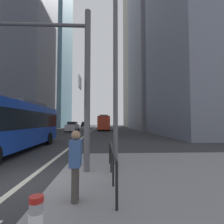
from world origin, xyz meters
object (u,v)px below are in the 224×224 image
car_oncoming_mid (84,124)px  pedestrian_waiting (76,162)px  bollard_left (36,222)px  traffic_signal_gantry (32,62)px  street_lamp_post (115,45)px  car_receding_near (106,124)px  car_receding_far (106,124)px  city_bus_red_receding (104,122)px  car_oncoming_far (72,127)px  city_bus_blue_oncoming (12,123)px

car_oncoming_mid → pedestrian_waiting: car_oncoming_mid is taller
bollard_left → pedestrian_waiting: bearing=80.1°
traffic_signal_gantry → street_lamp_post: (3.16, 0.98, 1.17)m
car_receding_near → car_receding_far: (0.18, 1.53, 0.00)m
car_receding_far → street_lamp_post: (-0.42, -54.60, 4.29)m
city_bus_red_receding → bollard_left: city_bus_red_receding is taller
car_receding_far → car_oncoming_far: bearing=-103.5°
car_receding_near → pedestrian_waiting: bearing=-91.4°
city_bus_blue_oncoming → car_receding_near: 49.49m
city_bus_blue_oncoming → street_lamp_post: (6.32, -4.02, 3.45)m
car_oncoming_far → pedestrian_waiting: (5.26, -29.55, 0.03)m
traffic_signal_gantry → bollard_left: 5.59m
bollard_left → traffic_signal_gantry: bearing=113.6°
city_bus_red_receding → pedestrian_waiting: size_ratio=7.21×
city_bus_blue_oncoming → traffic_signal_gantry: bearing=-57.7°
car_receding_near → traffic_signal_gantry: (-3.39, -54.05, 3.12)m
car_oncoming_mid → bollard_left: 60.15m
street_lamp_post → pedestrian_waiting: bearing=-108.8°
city_bus_red_receding → bollard_left: 38.15m
car_receding_far → pedestrian_waiting: bearing=-91.5°
city_bus_blue_oncoming → car_receding_far: 51.03m
street_lamp_post → pedestrian_waiting: 5.55m
street_lamp_post → pedestrian_waiting: (-1.14, -3.37, -4.26)m
car_receding_near → bollard_left: (-1.66, -58.02, -0.40)m
city_bus_blue_oncoming → traffic_signal_gantry: traffic_signal_gantry is taller
car_receding_far → car_oncoming_far: (-6.82, -28.42, 0.00)m
city_bus_blue_oncoming → car_receding_far: bearing=82.4°
pedestrian_waiting → traffic_signal_gantry: bearing=130.1°
car_receding_far → bollard_left: (-1.84, -59.55, -0.40)m
car_oncoming_mid → traffic_signal_gantry: 56.13m
city_bus_blue_oncoming → bollard_left: size_ratio=15.64×
car_oncoming_far → city_bus_blue_oncoming: bearing=-89.8°
street_lamp_post → pedestrian_waiting: size_ratio=5.04×
car_oncoming_far → traffic_signal_gantry: traffic_signal_gantry is taller
city_bus_blue_oncoming → pedestrian_waiting: size_ratio=7.65×
car_receding_near → street_lamp_post: street_lamp_post is taller
city_bus_red_receding → traffic_signal_gantry: 34.33m
car_oncoming_far → bollard_left: size_ratio=5.94×
car_receding_far → car_oncoming_mid: bearing=177.7°
city_bus_blue_oncoming → car_oncoming_mid: 50.91m
bollard_left → car_oncoming_far: bearing=99.1°
city_bus_blue_oncoming → car_oncoming_mid: size_ratio=2.77×
car_receding_far → bollard_left: bearing=-91.8°
car_receding_near → car_oncoming_far: bearing=-103.9°
city_bus_blue_oncoming → pedestrian_waiting: city_bus_blue_oncoming is taller
car_receding_near → street_lamp_post: size_ratio=0.52×
city_bus_red_receding → car_oncoming_mid: size_ratio=2.61×
city_bus_blue_oncoming → bollard_left: 10.30m
car_receding_near → city_bus_red_receding: bearing=-91.8°
car_oncoming_mid → street_lamp_post: size_ratio=0.55×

